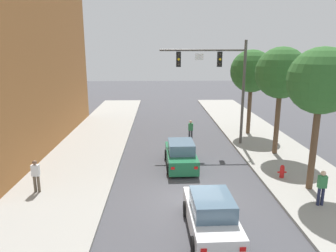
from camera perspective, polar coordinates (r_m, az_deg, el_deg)
ground_plane at (r=15.06m, az=4.45°, el=-13.75°), size 120.00×120.00×0.00m
sidewalk_left at (r=15.74m, az=-20.47°, el=-13.05°), size 5.00×60.00×0.15m
sidewalk_right at (r=16.97m, az=27.34°, el=-11.75°), size 5.00×60.00×0.15m
traffic_signal_mast at (r=22.72m, az=9.60°, el=9.44°), size 6.14×0.38×7.50m
car_lead_green at (r=19.07m, az=2.36°, el=-5.32°), size 1.91×4.28×1.60m
car_following_white at (r=12.60m, az=7.90°, el=-15.96°), size 1.92×4.28×1.60m
pedestrian_sidewalk_left_walker at (r=16.58m, az=-23.07°, el=-8.18°), size 0.36×0.22×1.64m
pedestrian_crossing_road at (r=24.37m, az=4.17°, el=-0.65°), size 0.36×0.22×1.64m
pedestrian_sidewalk_right_walker at (r=15.62m, az=26.37°, el=-9.87°), size 0.36×0.22×1.64m
fire_hydrant at (r=18.25m, az=20.19°, el=-7.79°), size 0.48×0.24×0.72m
street_tree_nearest at (r=16.25m, az=26.27°, el=7.30°), size 3.13×3.13×6.97m
street_tree_second at (r=21.39m, az=20.03°, el=9.05°), size 3.30×3.30×7.04m
street_tree_third at (r=26.28m, az=15.08°, el=9.64°), size 3.41×3.41×6.88m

